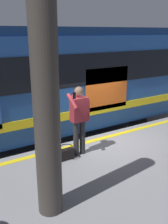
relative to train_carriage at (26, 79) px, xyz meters
name	(u,v)px	position (x,y,z in m)	size (l,w,h in m)	color
ground_plane	(91,164)	(-1.25, 1.81, -2.45)	(24.79, 24.79, 0.00)	#4C4742
platform	(147,188)	(-1.25, 4.09, -1.99)	(16.52, 4.56, 0.92)	gray
safety_line	(97,140)	(-1.25, 2.11, -1.53)	(16.19, 0.16, 0.01)	yellow
track_rail_near	(73,148)	(-1.25, 0.71, -2.37)	(21.48, 0.08, 0.16)	slate
track_rail_far	(55,135)	(-1.25, -0.72, -2.37)	(21.48, 0.08, 0.16)	slate
train_carriage	(26,79)	(0.00, 0.00, 0.00)	(11.33, 3.08, 3.82)	#1E478C
passenger	(79,115)	(-0.36, 2.59, -0.51)	(0.57, 0.55, 1.72)	#262628
handbag	(66,153)	(0.05, 2.68, -1.37)	(0.36, 0.33, 0.33)	black
station_column	(46,103)	(1.15, 4.14, 0.38)	(0.42, 0.42, 3.82)	#38332D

